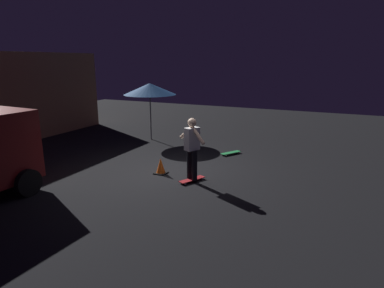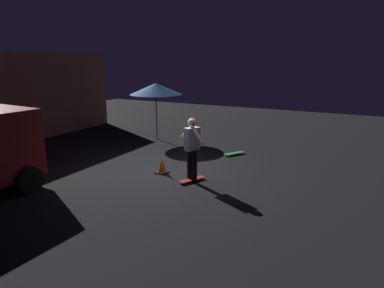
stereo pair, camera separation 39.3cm
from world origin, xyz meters
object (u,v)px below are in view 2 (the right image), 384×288
object	(u,v)px
patio_umbrella	(156,89)
skateboard_ridden	(192,180)
skateboard_spare	(234,153)
skater	(192,144)
traffic_cone	(162,166)

from	to	relation	value
patio_umbrella	skateboard_ridden	bearing A→B (deg)	-136.12
patio_umbrella	skateboard_spare	xyz separation A→B (m)	(-0.75, -3.70, -2.02)
skateboard_spare	skater	xyz separation A→B (m)	(-2.98, 0.11, 0.98)
patio_umbrella	skater	size ratio (longest dim) A/B	1.38
patio_umbrella	skateboard_ridden	xyz separation A→B (m)	(-3.74, -3.59, -2.02)
traffic_cone	skateboard_spare	bearing A→B (deg)	-23.56
skater	traffic_cone	distance (m)	1.39
patio_umbrella	skateboard_ridden	distance (m)	5.56
patio_umbrella	traffic_cone	world-z (taller)	patio_umbrella
skater	traffic_cone	size ratio (longest dim) A/B	3.63
skateboard_ridden	skater	world-z (taller)	skater
traffic_cone	skateboard_ridden	bearing A→B (deg)	-101.03
patio_umbrella	traffic_cone	xyz separation A→B (m)	(-3.52, -2.50, -1.86)
skateboard_ridden	skater	bearing A→B (deg)	0.00
patio_umbrella	skateboard_ridden	world-z (taller)	patio_umbrella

